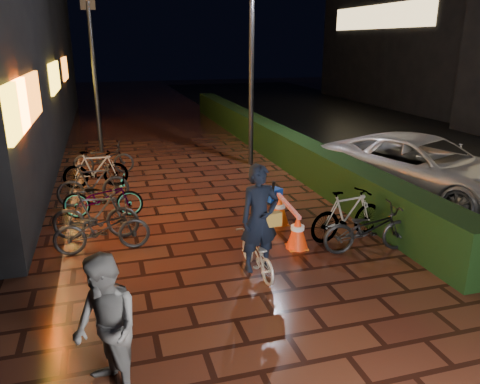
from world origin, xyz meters
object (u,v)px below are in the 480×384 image
object	(u,v)px
cyclist	(258,235)
traffic_barrier	(288,219)
van	(423,167)
cart_assembly	(272,196)
bystander_person	(106,328)

from	to	relation	value
cyclist	traffic_barrier	distance (m)	1.80
van	cart_assembly	world-z (taller)	van
cart_assembly	cyclist	bearing A→B (deg)	-114.81
bystander_person	traffic_barrier	world-z (taller)	bystander_person
traffic_barrier	cart_assembly	world-z (taller)	cart_assembly
van	traffic_barrier	distance (m)	4.33
van	cyclist	bearing A→B (deg)	-175.13
bystander_person	van	world-z (taller)	bystander_person
bystander_person	cyclist	distance (m)	3.23
van	traffic_barrier	size ratio (longest dim) A/B	3.24
cyclist	cart_assembly	bearing A→B (deg)	65.19
van	traffic_barrier	world-z (taller)	van
bystander_person	cart_assembly	world-z (taller)	bystander_person
bystander_person	cyclist	size ratio (longest dim) A/B	0.87
bystander_person	traffic_barrier	distance (m)	5.00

